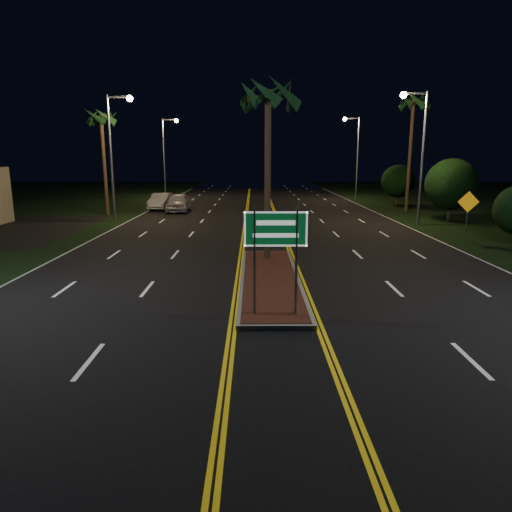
{
  "coord_description": "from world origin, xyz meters",
  "views": [
    {
      "loc": [
        -0.63,
        -9.96,
        4.69
      ],
      "look_at": [
        -0.56,
        2.88,
        1.9
      ],
      "focal_mm": 32.0,
      "sensor_mm": 36.0,
      "label": 1
    }
  ],
  "objects_px": {
    "highway_sign": "(276,239)",
    "palm_right_far": "(413,103)",
    "car_near": "(178,201)",
    "palm_left_far": "(101,118)",
    "streetlight_left_mid": "(115,143)",
    "median_island": "(270,279)",
    "streetlight_right_far": "(355,148)",
    "streetlight_right_mid": "(418,143)",
    "shrub_far": "(398,181)",
    "palm_median": "(268,95)",
    "streetlight_left_far": "(167,149)",
    "shrub_mid": "(451,184)",
    "car_far": "(161,200)",
    "warning_sign": "(468,208)"
  },
  "relations": [
    {
      "from": "highway_sign",
      "to": "palm_right_far",
      "type": "relative_size",
      "value": 0.31
    },
    {
      "from": "highway_sign",
      "to": "car_near",
      "type": "height_order",
      "value": "highway_sign"
    },
    {
      "from": "palm_left_far",
      "to": "streetlight_left_mid",
      "type": "bearing_deg",
      "value": -61.33
    },
    {
      "from": "median_island",
      "to": "streetlight_right_far",
      "type": "distance_m",
      "value": 37.0
    },
    {
      "from": "streetlight_right_mid",
      "to": "palm_left_far",
      "type": "height_order",
      "value": "streetlight_right_mid"
    },
    {
      "from": "streetlight_right_far",
      "to": "shrub_far",
      "type": "relative_size",
      "value": 2.27
    },
    {
      "from": "streetlight_right_far",
      "to": "median_island",
      "type": "bearing_deg",
      "value": -106.87
    },
    {
      "from": "streetlight_right_mid",
      "to": "palm_median",
      "type": "height_order",
      "value": "streetlight_right_mid"
    },
    {
      "from": "streetlight_left_far",
      "to": "car_near",
      "type": "bearing_deg",
      "value": -76.25
    },
    {
      "from": "shrub_mid",
      "to": "shrub_far",
      "type": "relative_size",
      "value": 1.17
    },
    {
      "from": "palm_left_far",
      "to": "shrub_far",
      "type": "xyz_separation_m",
      "value": [
        26.6,
        8.0,
        -5.41
      ]
    },
    {
      "from": "shrub_mid",
      "to": "car_far",
      "type": "height_order",
      "value": "shrub_mid"
    },
    {
      "from": "streetlight_right_mid",
      "to": "palm_right_far",
      "type": "height_order",
      "value": "palm_right_far"
    },
    {
      "from": "car_near",
      "to": "streetlight_right_far",
      "type": "bearing_deg",
      "value": 31.33
    },
    {
      "from": "palm_right_far",
      "to": "streetlight_right_mid",
      "type": "bearing_deg",
      "value": -105.29
    },
    {
      "from": "palm_right_far",
      "to": "car_far",
      "type": "xyz_separation_m",
      "value": [
        -21.92,
        2.06,
        -8.29
      ]
    },
    {
      "from": "streetlight_left_far",
      "to": "streetlight_right_far",
      "type": "relative_size",
      "value": 1.0
    },
    {
      "from": "streetlight_right_mid",
      "to": "warning_sign",
      "type": "height_order",
      "value": "streetlight_right_mid"
    },
    {
      "from": "palm_left_far",
      "to": "car_near",
      "type": "bearing_deg",
      "value": 22.58
    },
    {
      "from": "streetlight_left_far",
      "to": "streetlight_right_mid",
      "type": "bearing_deg",
      "value": -46.03
    },
    {
      "from": "palm_right_far",
      "to": "median_island",
      "type": "bearing_deg",
      "value": -119.1
    },
    {
      "from": "palm_right_far",
      "to": "car_near",
      "type": "distance_m",
      "value": 21.69
    },
    {
      "from": "palm_median",
      "to": "shrub_far",
      "type": "xyz_separation_m",
      "value": [
        13.8,
        25.5,
        -4.94
      ]
    },
    {
      "from": "streetlight_right_mid",
      "to": "car_far",
      "type": "relative_size",
      "value": 1.76
    },
    {
      "from": "highway_sign",
      "to": "car_near",
      "type": "relative_size",
      "value": 0.58
    },
    {
      "from": "median_island",
      "to": "palm_median",
      "type": "distance_m",
      "value": 8.0
    },
    {
      "from": "car_near",
      "to": "car_far",
      "type": "distance_m",
      "value": 2.56
    },
    {
      "from": "car_far",
      "to": "streetlight_left_far",
      "type": "bearing_deg",
      "value": 99.87
    },
    {
      "from": "palm_median",
      "to": "palm_right_far",
      "type": "bearing_deg",
      "value": 56.72
    },
    {
      "from": "streetlight_right_mid",
      "to": "median_island",
      "type": "bearing_deg",
      "value": -125.28
    },
    {
      "from": "shrub_far",
      "to": "palm_left_far",
      "type": "bearing_deg",
      "value": -163.26
    },
    {
      "from": "car_far",
      "to": "palm_right_far",
      "type": "bearing_deg",
      "value": -2.63
    },
    {
      "from": "palm_median",
      "to": "shrub_mid",
      "type": "xyz_separation_m",
      "value": [
        14.0,
        13.5,
        -4.55
      ]
    },
    {
      "from": "highway_sign",
      "to": "warning_sign",
      "type": "xyz_separation_m",
      "value": [
        11.46,
        12.85,
        -0.54
      ]
    },
    {
      "from": "palm_right_far",
      "to": "warning_sign",
      "type": "distance_m",
      "value": 16.15
    },
    {
      "from": "car_near",
      "to": "warning_sign",
      "type": "relative_size",
      "value": 1.95
    },
    {
      "from": "highway_sign",
      "to": "streetlight_right_mid",
      "type": "distance_m",
      "value": 22.18
    },
    {
      "from": "shrub_far",
      "to": "car_near",
      "type": "xyz_separation_m",
      "value": [
        -21.06,
        -5.7,
        -1.42
      ]
    },
    {
      "from": "streetlight_right_mid",
      "to": "palm_right_far",
      "type": "xyz_separation_m",
      "value": [
        2.19,
        8.0,
        3.49
      ]
    },
    {
      "from": "median_island",
      "to": "shrub_mid",
      "type": "distance_m",
      "value": 22.18
    },
    {
      "from": "streetlight_right_mid",
      "to": "streetlight_right_far",
      "type": "relative_size",
      "value": 1.0
    },
    {
      "from": "palm_median",
      "to": "warning_sign",
      "type": "xyz_separation_m",
      "value": [
        11.46,
        5.14,
        -5.41
      ]
    },
    {
      "from": "warning_sign",
      "to": "streetlight_left_far",
      "type": "bearing_deg",
      "value": 132.12
    },
    {
      "from": "streetlight_left_far",
      "to": "car_far",
      "type": "bearing_deg",
      "value": -82.87
    },
    {
      "from": "car_far",
      "to": "warning_sign",
      "type": "height_order",
      "value": "warning_sign"
    },
    {
      "from": "shrub_mid",
      "to": "streetlight_left_far",
      "type": "bearing_deg",
      "value": 140.9
    },
    {
      "from": "highway_sign",
      "to": "shrub_far",
      "type": "distance_m",
      "value": 35.96
    },
    {
      "from": "palm_left_far",
      "to": "car_near",
      "type": "distance_m",
      "value": 9.09
    },
    {
      "from": "palm_right_far",
      "to": "warning_sign",
      "type": "xyz_separation_m",
      "value": [
        -1.34,
        -14.36,
        -7.28
      ]
    },
    {
      "from": "palm_median",
      "to": "shrub_far",
      "type": "relative_size",
      "value": 2.1
    }
  ]
}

